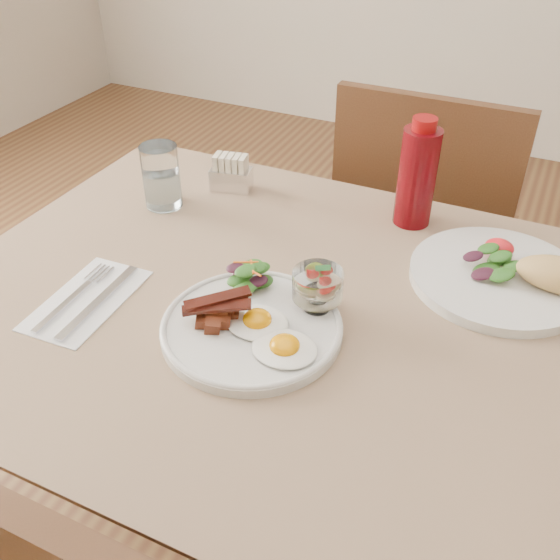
{
  "coord_description": "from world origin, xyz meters",
  "views": [
    {
      "loc": [
        0.25,
        -0.73,
        1.39
      ],
      "look_at": [
        -0.08,
        -0.03,
        0.82
      ],
      "focal_mm": 40.0,
      "sensor_mm": 36.0,
      "label": 1
    }
  ],
  "objects_px": {
    "table": "(332,358)",
    "chair_far": "(422,236)",
    "hot_sauce_bottle": "(413,194)",
    "sugar_caddy": "(231,175)",
    "main_plate": "(252,328)",
    "fruit_cup": "(318,285)",
    "ketchup_bottle": "(417,175)",
    "water_glass": "(162,180)",
    "second_plate": "(513,275)"
  },
  "relations": [
    {
      "from": "table",
      "to": "main_plate",
      "type": "relative_size",
      "value": 4.75
    },
    {
      "from": "fruit_cup",
      "to": "water_glass",
      "type": "height_order",
      "value": "water_glass"
    },
    {
      "from": "sugar_caddy",
      "to": "water_glass",
      "type": "relative_size",
      "value": 0.72
    },
    {
      "from": "water_glass",
      "to": "fruit_cup",
      "type": "bearing_deg",
      "value": -25.32
    },
    {
      "from": "main_plate",
      "to": "fruit_cup",
      "type": "bearing_deg",
      "value": 46.76
    },
    {
      "from": "table",
      "to": "main_plate",
      "type": "distance_m",
      "value": 0.17
    },
    {
      "from": "main_plate",
      "to": "fruit_cup",
      "type": "relative_size",
      "value": 3.48
    },
    {
      "from": "water_glass",
      "to": "table",
      "type": "bearing_deg",
      "value": -23.08
    },
    {
      "from": "ketchup_bottle",
      "to": "sugar_caddy",
      "type": "bearing_deg",
      "value": -175.32
    },
    {
      "from": "sugar_caddy",
      "to": "main_plate",
      "type": "bearing_deg",
      "value": -68.92
    },
    {
      "from": "fruit_cup",
      "to": "hot_sauce_bottle",
      "type": "height_order",
      "value": "hot_sauce_bottle"
    },
    {
      "from": "chair_far",
      "to": "fruit_cup",
      "type": "relative_size",
      "value": 11.56
    },
    {
      "from": "table",
      "to": "chair_far",
      "type": "bearing_deg",
      "value": 90.0
    },
    {
      "from": "chair_far",
      "to": "water_glass",
      "type": "distance_m",
      "value": 0.71
    },
    {
      "from": "main_plate",
      "to": "hot_sauce_bottle",
      "type": "relative_size",
      "value": 2.26
    },
    {
      "from": "main_plate",
      "to": "ketchup_bottle",
      "type": "xyz_separation_m",
      "value": [
        0.13,
        0.43,
        0.09
      ]
    },
    {
      "from": "ketchup_bottle",
      "to": "water_glass",
      "type": "relative_size",
      "value": 1.66
    },
    {
      "from": "table",
      "to": "main_plate",
      "type": "xyz_separation_m",
      "value": [
        -0.1,
        -0.09,
        0.1
      ]
    },
    {
      "from": "table",
      "to": "chair_far",
      "type": "relative_size",
      "value": 1.43
    },
    {
      "from": "chair_far",
      "to": "main_plate",
      "type": "xyz_separation_m",
      "value": [
        -0.1,
        -0.75,
        0.24
      ]
    },
    {
      "from": "main_plate",
      "to": "hot_sauce_bottle",
      "type": "xyz_separation_m",
      "value": [
        0.13,
        0.43,
        0.05
      ]
    },
    {
      "from": "table",
      "to": "ketchup_bottle",
      "type": "distance_m",
      "value": 0.39
    },
    {
      "from": "ketchup_bottle",
      "to": "main_plate",
      "type": "bearing_deg",
      "value": -107.18
    },
    {
      "from": "table",
      "to": "sugar_caddy",
      "type": "distance_m",
      "value": 0.49
    },
    {
      "from": "main_plate",
      "to": "sugar_caddy",
      "type": "relative_size",
      "value": 3.03
    },
    {
      "from": "second_plate",
      "to": "hot_sauce_bottle",
      "type": "bearing_deg",
      "value": 148.27
    },
    {
      "from": "main_plate",
      "to": "hot_sauce_bottle",
      "type": "distance_m",
      "value": 0.45
    },
    {
      "from": "chair_far",
      "to": "second_plate",
      "type": "xyz_separation_m",
      "value": [
        0.24,
        -0.46,
        0.25
      ]
    },
    {
      "from": "chair_far",
      "to": "table",
      "type": "bearing_deg",
      "value": -90.0
    },
    {
      "from": "main_plate",
      "to": "fruit_cup",
      "type": "height_order",
      "value": "fruit_cup"
    },
    {
      "from": "main_plate",
      "to": "second_plate",
      "type": "xyz_separation_m",
      "value": [
        0.34,
        0.3,
        0.01
      ]
    },
    {
      "from": "water_glass",
      "to": "hot_sauce_bottle",
      "type": "bearing_deg",
      "value": 17.48
    },
    {
      "from": "ketchup_bottle",
      "to": "sugar_caddy",
      "type": "relative_size",
      "value": 2.3
    },
    {
      "from": "table",
      "to": "sugar_caddy",
      "type": "bearing_deg",
      "value": 138.95
    },
    {
      "from": "table",
      "to": "chair_far",
      "type": "height_order",
      "value": "chair_far"
    },
    {
      "from": "table",
      "to": "sugar_caddy",
      "type": "xyz_separation_m",
      "value": [
        -0.36,
        0.31,
        0.12
      ]
    },
    {
      "from": "ketchup_bottle",
      "to": "fruit_cup",
      "type": "bearing_deg",
      "value": -99.37
    },
    {
      "from": "chair_far",
      "to": "second_plate",
      "type": "bearing_deg",
      "value": -62.11
    },
    {
      "from": "table",
      "to": "chair_far",
      "type": "xyz_separation_m",
      "value": [
        0.0,
        0.66,
        -0.14
      ]
    },
    {
      "from": "chair_far",
      "to": "ketchup_bottle",
      "type": "bearing_deg",
      "value": -84.76
    },
    {
      "from": "hot_sauce_bottle",
      "to": "water_glass",
      "type": "xyz_separation_m",
      "value": [
        -0.48,
        -0.15,
        -0.0
      ]
    },
    {
      "from": "fruit_cup",
      "to": "ketchup_bottle",
      "type": "bearing_deg",
      "value": 80.63
    },
    {
      "from": "chair_far",
      "to": "ketchup_bottle",
      "type": "height_order",
      "value": "ketchup_bottle"
    },
    {
      "from": "hot_sauce_bottle",
      "to": "sugar_caddy",
      "type": "bearing_deg",
      "value": -175.33
    },
    {
      "from": "chair_far",
      "to": "hot_sauce_bottle",
      "type": "bearing_deg",
      "value": -85.15
    },
    {
      "from": "main_plate",
      "to": "water_glass",
      "type": "bearing_deg",
      "value": 141.1
    },
    {
      "from": "ketchup_bottle",
      "to": "water_glass",
      "type": "distance_m",
      "value": 0.5
    },
    {
      "from": "main_plate",
      "to": "fruit_cup",
      "type": "distance_m",
      "value": 0.12
    },
    {
      "from": "chair_far",
      "to": "sugar_caddy",
      "type": "bearing_deg",
      "value": -135.07
    },
    {
      "from": "table",
      "to": "second_plate",
      "type": "height_order",
      "value": "second_plate"
    }
  ]
}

